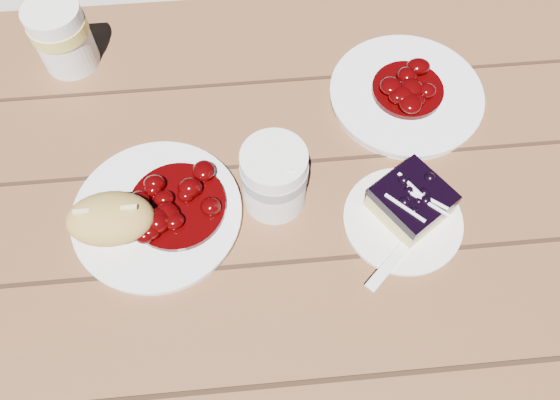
{
  "coord_description": "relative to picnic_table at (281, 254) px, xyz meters",
  "views": [
    {
      "loc": [
        -0.03,
        -0.36,
        1.45
      ],
      "look_at": [
        -0.0,
        -0.01,
        0.81
      ],
      "focal_mm": 35.0,
      "sensor_mm": 36.0,
      "label": 1
    }
  ],
  "objects": [
    {
      "name": "ground",
      "position": [
        0.0,
        0.0,
        -0.59
      ],
      "size": [
        60.0,
        60.0,
        0.0
      ],
      "primitive_type": "plane",
      "color": "#AFA99E",
      "rests_on": "ground"
    },
    {
      "name": "second_cup",
      "position": [
        -0.32,
        0.31,
        0.22
      ],
      "size": [
        0.09,
        0.09,
        0.11
      ],
      "primitive_type": "cylinder",
      "color": "white",
      "rests_on": "picnic_table"
    },
    {
      "name": "bread_roll",
      "position": [
        -0.23,
        -0.01,
        0.21
      ],
      "size": [
        0.12,
        0.08,
        0.06
      ],
      "primitive_type": "ellipsoid",
      "rotation": [
        0.0,
        0.0,
        0.01
      ],
      "color": "#B99547",
      "rests_on": "main_plate"
    },
    {
      "name": "fork_dessert",
      "position": [
        0.15,
        -0.09,
        0.17
      ],
      "size": [
        0.13,
        0.13,
        0.0
      ],
      "primitive_type": null,
      "rotation": [
        0.0,
        0.0,
        -0.81
      ],
      "color": "white",
      "rests_on": "dessert_plate"
    },
    {
      "name": "picnic_table",
      "position": [
        0.0,
        0.0,
        0.0
      ],
      "size": [
        2.0,
        1.55,
        0.75
      ],
      "color": "brown",
      "rests_on": "ground"
    },
    {
      "name": "main_plate",
      "position": [
        -0.18,
        0.01,
        0.17
      ],
      "size": [
        0.23,
        0.23,
        0.02
      ],
      "primitive_type": "cylinder",
      "color": "white",
      "rests_on": "picnic_table"
    },
    {
      "name": "second_stew",
      "position": [
        0.22,
        0.19,
        0.2
      ],
      "size": [
        0.11,
        0.11,
        0.04
      ],
      "primitive_type": null,
      "color": "#390202",
      "rests_on": "second_plate"
    },
    {
      "name": "goulash_stew",
      "position": [
        -0.15,
        0.01,
        0.2
      ],
      "size": [
        0.14,
        0.14,
        0.04
      ],
      "primitive_type": null,
      "color": "#390202",
      "rests_on": "main_plate"
    },
    {
      "name": "coffee_cup",
      "position": [
        -0.01,
        0.02,
        0.22
      ],
      "size": [
        0.09,
        0.09,
        0.11
      ],
      "primitive_type": "cylinder",
      "color": "white",
      "rests_on": "picnic_table"
    },
    {
      "name": "dessert_plate",
      "position": [
        0.17,
        -0.03,
        0.17
      ],
      "size": [
        0.16,
        0.16,
        0.01
      ],
      "primitive_type": "cylinder",
      "color": "white",
      "rests_on": "picnic_table"
    },
    {
      "name": "second_plate",
      "position": [
        0.22,
        0.19,
        0.17
      ],
      "size": [
        0.24,
        0.24,
        0.02
      ],
      "primitive_type": "cylinder",
      "color": "white",
      "rests_on": "picnic_table"
    },
    {
      "name": "blueberry_cake",
      "position": [
        0.18,
        -0.02,
        0.2
      ],
      "size": [
        0.12,
        0.12,
        0.05
      ],
      "rotation": [
        0.0,
        0.0,
        0.6
      ],
      "color": "#E7D47E",
      "rests_on": "dessert_plate"
    }
  ]
}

